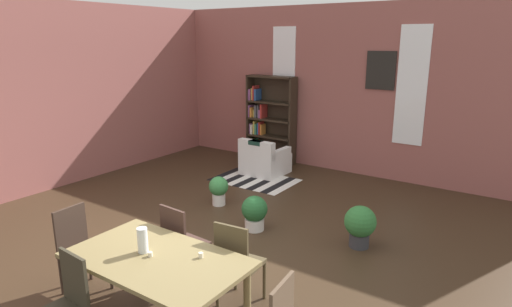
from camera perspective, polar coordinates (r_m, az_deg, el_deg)
The scene contains 20 objects.
ground_plane at distance 5.81m, azimuth -7.84°, elevation -12.95°, with size 11.59×11.59×0.00m, color #372819.
back_wall_brick at distance 9.05m, azimuth 11.39°, elevation 8.16°, with size 8.79×0.12×3.37m, color #97544F.
left_wall_brick at distance 8.41m, azimuth -28.90°, elevation 6.12°, with size 0.12×9.92×3.37m, color #97544F.
window_pane_0 at distance 9.58m, azimuth 3.66°, elevation 9.79°, with size 0.55×0.02×2.19m, color white.
window_pane_1 at distance 8.53m, azimuth 19.79°, elevation 8.33°, with size 0.55×0.02×2.19m, color white.
dining_table at distance 4.22m, azimuth -12.86°, elevation -14.20°, with size 1.68×0.97×0.76m.
vase_on_table at distance 4.24m, azimuth -14.69°, elevation -10.97°, with size 0.10×0.10×0.24m, color silver.
tealight_candle_0 at distance 4.09m, azimuth -7.27°, elevation -13.11°, with size 0.04×0.04×0.05m, color silver.
tealight_candle_1 at distance 4.20m, azimuth -13.74°, elevation -12.75°, with size 0.04×0.04×0.04m, color silver.
dining_chair_far_right at distance 4.53m, azimuth -2.50°, elevation -13.99°, with size 0.44×0.44×0.95m.
dining_chair_head_left at distance 5.16m, azimuth -22.24°, elevation -11.33°, with size 0.41×0.41×0.95m.
dining_chair_far_left at distance 4.97m, azimuth -9.77°, elevation -11.40°, with size 0.43×0.43×0.95m.
dining_chair_near_left at distance 4.21m, azimuth -23.85°, elevation -17.80°, with size 0.43×0.43×0.95m.
bookshelf_tall at distance 9.70m, azimuth 1.56°, elevation 4.64°, with size 1.15×0.31×1.92m.
armchair_white at distance 8.87m, azimuth 1.07°, elevation -0.95°, with size 0.82×0.82×0.75m.
potted_plant_by_shelf at distance 6.31m, azimuth -0.20°, elevation -7.67°, with size 0.38×0.38×0.51m.
potted_plant_corner at distance 7.25m, azimuth -4.94°, elevation -4.67°, with size 0.33×0.33×0.49m.
potted_plant_window at distance 5.96m, azimuth 13.52°, elevation -9.04°, with size 0.42×0.42×0.57m.
striped_rug at distance 8.55m, azimuth -0.17°, elevation -3.48°, with size 1.58×1.07×0.01m.
framed_picture at distance 8.67m, azimuth 16.09°, elevation 10.45°, with size 0.56×0.03×0.72m, color black.
Camera 1 is at (3.50, -3.77, 2.70)m, focal length 30.42 mm.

